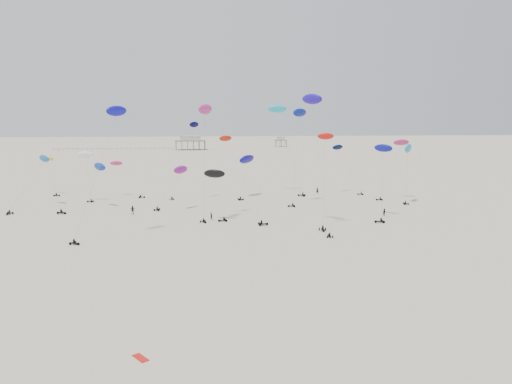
{
  "coord_description": "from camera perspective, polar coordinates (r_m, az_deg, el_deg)",
  "views": [
    {
      "loc": [
        -12.62,
        -2.97,
        20.15
      ],
      "look_at": [
        0.0,
        88.0,
        7.0
      ],
      "focal_mm": 35.0,
      "sensor_mm": 36.0,
      "label": 1
    }
  ],
  "objects": [
    {
      "name": "ground_plane",
      "position": [
        204.36,
        -4.32,
        2.47
      ],
      "size": [
        900.0,
        900.0,
        0.0
      ],
      "primitive_type": "plane",
      "color": "beige"
    },
    {
      "name": "pavilion_main",
      "position": [
        353.34,
        -7.5,
        5.5
      ],
      "size": [
        21.0,
        13.0,
        9.8
      ],
      "color": "brown",
      "rests_on": "ground"
    },
    {
      "name": "pavilion_small",
      "position": [
        390.15,
        2.85,
        5.69
      ],
      "size": [
        9.0,
        7.0,
        8.0
      ],
      "color": "brown",
      "rests_on": "ground"
    },
    {
      "name": "pier_fence",
      "position": [
        356.94,
        -15.89,
        4.73
      ],
      "size": [
        80.2,
        0.2,
        1.5
      ],
      "color": "black",
      "rests_on": "ground"
    },
    {
      "name": "rig_0",
      "position": [
        127.41,
        -23.82,
        2.26
      ],
      "size": [
        7.42,
        15.74,
        16.5
      ],
      "rotation": [
        0.0,
        0.0,
        2.98
      ],
      "color": "black",
      "rests_on": "ground"
    },
    {
      "name": "rig_1",
      "position": [
        129.66,
        -7.91,
        4.92
      ],
      "size": [
        8.21,
        4.05,
        20.0
      ],
      "rotation": [
        0.0,
        0.0,
        6.2
      ],
      "color": "black",
      "rests_on": "ground"
    },
    {
      "name": "rig_2",
      "position": [
        106.11,
        14.25,
        2.67
      ],
      "size": [
        5.9,
        9.48,
        15.74
      ],
      "rotation": [
        0.0,
        0.0,
        1.53
      ],
      "color": "black",
      "rests_on": "ground"
    },
    {
      "name": "rig_3",
      "position": [
        94.47,
        7.83,
        1.58
      ],
      "size": [
        4.2,
        7.61,
        18.01
      ],
      "rotation": [
        0.0,
        0.0,
        3.04
      ],
      "color": "black",
      "rests_on": "ground"
    },
    {
      "name": "rig_4",
      "position": [
        89.83,
        -16.53,
        6.07
      ],
      "size": [
        9.66,
        10.4,
        23.34
      ],
      "rotation": [
        0.0,
        0.0,
        4.09
      ],
      "color": "black",
      "rests_on": "ground"
    },
    {
      "name": "rig_5",
      "position": [
        114.96,
        -9.17,
        1.59
      ],
      "size": [
        8.35,
        4.95,
        10.39
      ],
      "rotation": [
        0.0,
        0.0,
        5.82
      ],
      "color": "black",
      "rests_on": "ground"
    },
    {
      "name": "rig_6",
      "position": [
        99.86,
        -5.84,
        7.75
      ],
      "size": [
        3.92,
        5.49,
        23.53
      ],
      "rotation": [
        0.0,
        0.0,
        3.59
      ],
      "color": "black",
      "rests_on": "ground"
    },
    {
      "name": "rig_7",
      "position": [
        101.71,
        -1.48,
        1.55
      ],
      "size": [
        8.71,
        15.13,
        21.0
      ],
      "rotation": [
        0.0,
        0.0,
        4.74
      ],
      "color": "black",
      "rests_on": "ground"
    },
    {
      "name": "rig_8",
      "position": [
        127.62,
        16.95,
        4.04
      ],
      "size": [
        4.34,
        6.37,
        14.71
      ],
      "rotation": [
        0.0,
        0.0,
        0.08
      ],
      "color": "black",
      "rests_on": "ground"
    },
    {
      "name": "rig_9",
      "position": [
        100.95,
        -4.58,
        1.08
      ],
      "size": [
        4.95,
        4.13,
        10.68
      ],
      "rotation": [
        0.0,
        0.0,
        1.79
      ],
      "color": "black",
      "rests_on": "ground"
    },
    {
      "name": "rig_10",
      "position": [
        131.92,
        -18.81,
        3.07
      ],
      "size": [
        4.19,
        4.22,
        12.7
      ],
      "rotation": [
        0.0,
        0.0,
        1.38
      ],
      "color": "black",
      "rests_on": "ground"
    },
    {
      "name": "rig_11",
      "position": [
        146.98,
        -22.26,
        1.76
      ],
      "size": [
        5.51,
        7.23,
        10.63
      ],
      "rotation": [
        0.0,
        0.0,
        4.28
      ],
      "color": "black",
      "rests_on": "ground"
    },
    {
      "name": "rig_12",
      "position": [
        141.67,
        9.87,
        3.95
      ],
      "size": [
        7.9,
        8.07,
        14.29
      ],
      "rotation": [
        0.0,
        0.0,
        1.54
      ],
      "color": "black",
      "rests_on": "ground"
    },
    {
      "name": "rig_13",
      "position": [
        122.47,
        4.88,
        7.37
      ],
      "size": [
        6.56,
        9.9,
        23.33
      ],
      "rotation": [
        0.0,
        0.0,
        1.49
      ],
      "color": "black",
      "rests_on": "ground"
    },
    {
      "name": "rig_14",
      "position": [
        120.79,
        -18.38,
        1.6
      ],
      "size": [
        10.32,
        11.98,
        13.58
      ],
      "rotation": [
        0.0,
        0.0,
        4.14
      ],
      "color": "black",
      "rests_on": "ground"
    },
    {
      "name": "rig_15",
      "position": [
        132.93,
        -1.12,
        3.39
      ],
      "size": [
        6.7,
        11.44,
        12.27
      ],
      "rotation": [
        0.0,
        0.0,
        0.5
      ],
      "color": "black",
      "rests_on": "ground"
    },
    {
      "name": "rig_16",
      "position": [
        95.9,
        6.65,
        8.79
      ],
      "size": [
        4.41,
        15.35,
        26.34
      ],
      "rotation": [
        0.0,
        0.0,
        6.23
      ],
      "color": "black",
      "rests_on": "ground"
    },
    {
      "name": "rig_17",
      "position": [
        141.06,
        2.94,
        7.81
      ],
      "size": [
        8.89,
        13.2,
        25.57
      ],
      "rotation": [
        0.0,
        0.0,
        1.16
      ],
      "color": "black",
      "rests_on": "ground"
    },
    {
      "name": "rig_18",
      "position": [
        137.65,
        -14.78,
        1.98
      ],
      "size": [
        9.32,
        6.4,
        11.35
      ],
      "rotation": [
        0.0,
        0.0,
        4.64
      ],
      "color": "black",
      "rests_on": "ground"
    },
    {
      "name": "rig_19",
      "position": [
        133.91,
        15.84,
        4.34
      ],
      "size": [
        9.43,
        4.37,
        15.9
      ],
      "rotation": [
        0.0,
        0.0,
        1.53
      ],
      "color": "black",
      "rests_on": "ground"
    },
    {
      "name": "spectator_0",
      "position": [
        102.79,
        -5.13,
        -3.19
      ],
      "size": [
        0.76,
        0.83,
        1.88
      ],
      "primitive_type": "imported",
      "rotation": [
        0.0,
        0.0,
        2.14
      ],
      "color": "black",
      "rests_on": "ground"
    },
    {
      "name": "spectator_1",
      "position": [
        109.86,
        14.46,
        -2.68
      ],
      "size": [
        0.97,
        0.62,
        1.89
      ],
      "primitive_type": "imported",
      "rotation": [
        0.0,
        0.0,
        6.2
      ],
      "color": "black",
      "rests_on": "ground"
    },
    {
      "name": "spectator_2",
      "position": [
        111.54,
        -13.92,
        -2.5
      ],
      "size": [
        1.33,
        0.72,
        2.25
      ],
      "primitive_type": "imported",
      "rotation": [
        0.0,
        0.0,
        6.29
      ],
      "color": "black",
      "rests_on": "ground"
    },
    {
      "name": "spectator_3",
      "position": [
        139.71,
        7.01,
        -0.21
      ],
      "size": [
        0.82,
        0.61,
        2.09
      ],
      "primitive_type": "imported",
      "rotation": [
        0.0,
        0.0,
        3.02
      ],
      "color": "black",
      "rests_on": "ground"
    },
    {
      "name": "grounded_kite_b",
      "position": [
        46.05,
        -13.06,
        -18.02
      ],
      "size": [
        1.59,
        1.88,
        0.07
      ],
      "primitive_type": "cube",
      "rotation": [
        0.0,
        0.0,
        -0.98
      ],
      "color": "red",
      "rests_on": "ground"
    }
  ]
}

